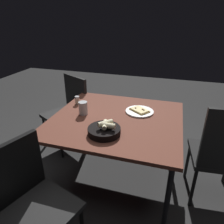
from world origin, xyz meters
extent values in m
plane|color=#2C2C2C|center=(0.00, 0.00, 0.00)|extent=(8.00, 8.00, 0.00)
cube|color=brown|center=(0.00, 0.00, 0.71)|extent=(1.08, 1.15, 0.03)
cylinder|color=black|center=(-0.48, -0.52, 0.35)|extent=(0.04, 0.04, 0.70)
cylinder|color=black|center=(0.48, -0.52, 0.35)|extent=(0.04, 0.04, 0.70)
cylinder|color=black|center=(-0.48, 0.52, 0.35)|extent=(0.04, 0.04, 0.70)
cylinder|color=black|center=(0.48, 0.52, 0.35)|extent=(0.04, 0.04, 0.70)
cylinder|color=white|center=(0.18, -0.18, 0.73)|extent=(0.27, 0.27, 0.01)
cube|color=tan|center=(0.18, -0.18, 0.74)|extent=(0.20, 0.21, 0.01)
cube|color=#F1D98F|center=(0.18, -0.18, 0.75)|extent=(0.18, 0.19, 0.01)
sphere|color=brown|center=(0.17, -0.22, 0.76)|extent=(0.02, 0.02, 0.02)
sphere|color=brown|center=(0.18, -0.21, 0.76)|extent=(0.02, 0.02, 0.02)
sphere|color=brown|center=(0.19, -0.14, 0.76)|extent=(0.02, 0.02, 0.02)
cylinder|color=black|center=(-0.29, 0.02, 0.75)|extent=(0.26, 0.26, 0.05)
cylinder|color=beige|center=(-0.28, 0.01, 0.82)|extent=(0.12, 0.11, 0.04)
cylinder|color=beige|center=(-0.31, -0.02, 0.81)|extent=(0.04, 0.12, 0.04)
cylinder|color=beige|center=(-0.29, 0.01, 0.81)|extent=(0.12, 0.06, 0.03)
cylinder|color=red|center=(-0.23, 0.00, 0.75)|extent=(0.06, 0.06, 0.03)
cylinder|color=silver|center=(-0.01, 0.32, 0.79)|extent=(0.08, 0.08, 0.12)
cylinder|color=orange|center=(-0.01, 0.32, 0.77)|extent=(0.07, 0.07, 0.08)
cylinder|color=#BFB299|center=(0.19, 0.48, 0.76)|extent=(0.05, 0.05, 0.07)
cylinder|color=maroon|center=(0.19, 0.48, 0.75)|extent=(0.04, 0.04, 0.03)
cylinder|color=#B7B7BC|center=(0.19, 0.48, 0.80)|extent=(0.05, 0.05, 0.01)
cube|color=#2A2A2A|center=(0.43, 0.80, 0.43)|extent=(0.60, 0.60, 0.04)
cube|color=black|center=(0.61, 0.70, 0.67)|extent=(0.23, 0.39, 0.44)
cylinder|color=black|center=(0.35, 1.06, 0.20)|extent=(0.03, 0.03, 0.41)
cylinder|color=black|center=(0.17, 0.72, 0.20)|extent=(0.03, 0.03, 0.41)
cylinder|color=black|center=(0.69, 0.88, 0.20)|extent=(0.03, 0.03, 0.41)
cylinder|color=black|center=(0.51, 0.54, 0.20)|extent=(0.03, 0.03, 0.41)
cube|color=black|center=(-0.87, 0.28, 0.43)|extent=(0.55, 0.55, 0.04)
cube|color=black|center=(-0.80, 0.47, 0.66)|extent=(0.41, 0.16, 0.43)
cylinder|color=black|center=(-0.63, 0.40, 0.20)|extent=(0.03, 0.03, 0.41)
cube|color=black|center=(0.08, -0.90, 0.44)|extent=(0.48, 0.48, 0.04)
cylinder|color=black|center=(0.26, -0.70, 0.21)|extent=(0.03, 0.03, 0.42)
cylinder|color=black|center=(-0.12, -0.73, 0.21)|extent=(0.03, 0.03, 0.42)
camera|label=1|loc=(-1.61, -0.45, 1.58)|focal=33.20mm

